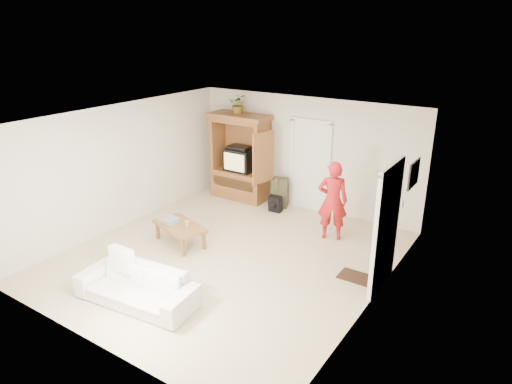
% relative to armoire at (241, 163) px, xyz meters
% --- Properties ---
extents(floor, '(6.00, 6.00, 0.00)m').
position_rel_armoire_xyz_m(floor, '(1.58, -2.66, -0.91)').
color(floor, tan).
rests_on(floor, ground).
extents(ceiling, '(6.00, 6.00, 0.00)m').
position_rel_armoire_xyz_m(ceiling, '(1.58, -2.66, 1.69)').
color(ceiling, white).
rests_on(ceiling, floor).
extents(wall_back, '(5.50, 0.00, 5.50)m').
position_rel_armoire_xyz_m(wall_back, '(1.58, 0.34, 0.39)').
color(wall_back, silver).
rests_on(wall_back, floor).
extents(wall_front, '(5.50, 0.00, 5.50)m').
position_rel_armoire_xyz_m(wall_front, '(1.58, -5.66, 0.39)').
color(wall_front, silver).
rests_on(wall_front, floor).
extents(wall_left, '(0.00, 6.00, 6.00)m').
position_rel_armoire_xyz_m(wall_left, '(-1.17, -2.66, 0.39)').
color(wall_left, silver).
rests_on(wall_left, floor).
extents(wall_right, '(0.00, 6.00, 6.00)m').
position_rel_armoire_xyz_m(wall_right, '(4.33, -2.66, 0.39)').
color(wall_right, silver).
rests_on(wall_right, floor).
extents(armoire, '(1.82, 1.14, 2.10)m').
position_rel_armoire_xyz_m(armoire, '(0.00, 0.00, 0.00)').
color(armoire, brown).
rests_on(armoire, floor).
extents(door_back, '(0.85, 0.05, 2.04)m').
position_rel_armoire_xyz_m(door_back, '(1.73, 0.31, 0.11)').
color(door_back, white).
rests_on(door_back, floor).
extents(doorway_right, '(0.05, 0.90, 2.04)m').
position_rel_armoire_xyz_m(doorway_right, '(4.30, -2.06, 0.11)').
color(doorway_right, black).
rests_on(doorway_right, floor).
extents(framed_picture, '(0.03, 0.60, 0.48)m').
position_rel_armoire_xyz_m(framed_picture, '(4.31, -0.76, 0.69)').
color(framed_picture, black).
rests_on(framed_picture, wall_right).
extents(doormat, '(0.60, 0.40, 0.02)m').
position_rel_armoire_xyz_m(doormat, '(3.88, -2.06, -0.90)').
color(doormat, '#382316').
rests_on(doormat, floor).
extents(plant, '(0.55, 0.52, 0.48)m').
position_rel_armoire_xyz_m(plant, '(-0.02, -0.03, 1.43)').
color(plant, '#4C7238').
rests_on(plant, armoire).
extents(man, '(0.70, 0.59, 1.62)m').
position_rel_armoire_xyz_m(man, '(2.84, -0.88, -0.10)').
color(man, red).
rests_on(man, floor).
extents(sofa, '(2.01, 0.96, 0.57)m').
position_rel_armoire_xyz_m(sofa, '(1.28, -4.64, -0.63)').
color(sofa, silver).
rests_on(sofa, floor).
extents(coffee_table, '(1.24, 0.90, 0.42)m').
position_rel_armoire_xyz_m(coffee_table, '(0.47, -2.77, -0.55)').
color(coffee_table, brown).
rests_on(coffee_table, floor).
extents(towel, '(0.40, 0.31, 0.08)m').
position_rel_armoire_xyz_m(towel, '(0.19, -2.77, -0.45)').
color(towel, '#CE4455').
rests_on(towel, coffee_table).
extents(candle, '(0.08, 0.08, 0.10)m').
position_rel_armoire_xyz_m(candle, '(0.63, -2.71, -0.44)').
color(candle, tan).
rests_on(candle, coffee_table).
extents(backpack_black, '(0.31, 0.19, 0.37)m').
position_rel_armoire_xyz_m(backpack_black, '(1.19, -0.33, -0.72)').
color(backpack_black, black).
rests_on(backpack_black, floor).
extents(backpack_olive, '(0.45, 0.40, 0.71)m').
position_rel_armoire_xyz_m(backpack_olive, '(1.11, 0.00, -0.55)').
color(backpack_olive, '#47442B').
rests_on(backpack_olive, floor).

